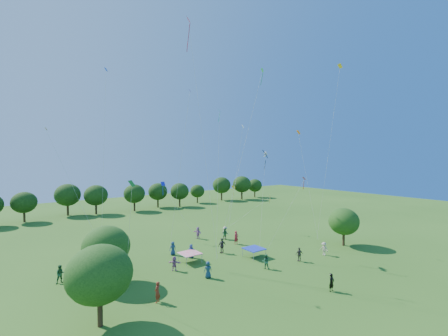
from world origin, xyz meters
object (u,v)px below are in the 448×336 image
at_px(near_tree_west, 100,274).
at_px(man_in_black, 332,282).
at_px(tent_red_stripe, 190,253).
at_px(near_tree_east, 344,221).
at_px(tent_blue, 254,249).
at_px(pirate_kite, 265,155).
at_px(near_tree_north, 106,247).
at_px(red_high_kite, 194,67).

distance_m(near_tree_west, man_in_black, 19.74).
relative_size(tent_red_stripe, man_in_black, 1.35).
xyz_separation_m(near_tree_east, man_in_black, (-13.85, -7.38, -2.53)).
relative_size(tent_blue, pirate_kite, 0.19).
distance_m(near_tree_north, red_high_kite, 20.72).
bearing_deg(tent_red_stripe, tent_blue, -23.55).
distance_m(man_in_black, pirate_kite, 16.82).
relative_size(man_in_black, red_high_kite, 0.06).
height_order(near_tree_east, man_in_black, near_tree_east).
distance_m(tent_blue, pirate_kite, 11.69).
bearing_deg(tent_blue, red_high_kite, 165.73).
relative_size(man_in_black, pirate_kite, 0.14).
bearing_deg(tent_red_stripe, pirate_kite, -14.63).
relative_size(near_tree_west, tent_blue, 2.68).
relative_size(near_tree_west, near_tree_north, 1.06).
relative_size(near_tree_east, red_high_kite, 0.20).
distance_m(near_tree_north, tent_blue, 17.01).
distance_m(man_in_black, red_high_kite, 25.78).
bearing_deg(near_tree_west, tent_red_stripe, 32.92).
xyz_separation_m(near_tree_east, tent_red_stripe, (-20.39, 6.87, -2.31)).
distance_m(near_tree_west, near_tree_east, 32.24).
distance_m(near_tree_west, tent_blue, 19.73).
distance_m(near_tree_west, tent_red_stripe, 14.37).
xyz_separation_m(tent_red_stripe, pirate_kite, (9.61, -2.51, 11.42)).
bearing_deg(pirate_kite, tent_blue, -165.83).
distance_m(tent_blue, man_in_black, 11.15).
bearing_deg(pirate_kite, near_tree_east, -22.04).
height_order(tent_blue, man_in_black, man_in_black).
height_order(tent_red_stripe, man_in_black, man_in_black).
distance_m(near_tree_north, tent_red_stripe, 9.76).
xyz_separation_m(tent_blue, red_high_kite, (-7.31, 1.86, 21.02)).
bearing_deg(near_tree_east, tent_blue, 164.17).
xyz_separation_m(near_tree_west, red_high_kite, (11.69, 6.40, 18.26)).
bearing_deg(pirate_kite, near_tree_north, 173.47).
xyz_separation_m(near_tree_north, man_in_black, (15.96, -13.93, -2.74)).
relative_size(near_tree_west, pirate_kite, 0.50).
bearing_deg(pirate_kite, red_high_kite, 172.73).
bearing_deg(near_tree_west, tent_blue, 13.44).
relative_size(near_tree_north, man_in_black, 3.42).
bearing_deg(red_high_kite, near_tree_north, 174.24).
bearing_deg(red_high_kite, tent_blue, -14.27).
height_order(near_tree_north, tent_blue, near_tree_north).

